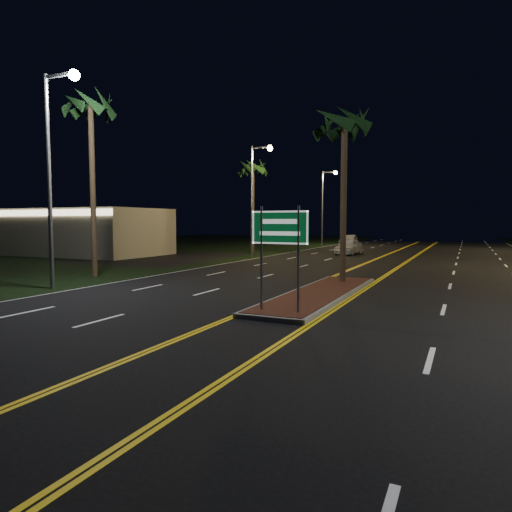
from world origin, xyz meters
The scene contains 13 objects.
ground centered at (0.00, 0.00, 0.00)m, with size 120.00×120.00×0.00m, color black.
grass_left centered at (-30.00, 25.00, 0.00)m, with size 40.00×110.00×0.01m, color black.
median_island centered at (0.00, 7.00, 0.08)m, with size 2.25×10.25×0.17m.
highway_sign centered at (0.00, 2.80, 2.40)m, with size 1.80×0.08×3.20m.
commercial_building centered at (-26.00, 19.99, 2.00)m, with size 15.00×8.12×4.00m.
streetlight_left_near centered at (-10.61, 4.00, 5.66)m, with size 1.91×0.44×9.00m.
streetlight_left_mid centered at (-10.61, 24.00, 5.66)m, with size 1.91×0.44×9.00m.
streetlight_left_far centered at (-10.61, 44.00, 5.66)m, with size 1.91×0.44×9.00m.
palm_median centered at (0.00, 10.50, 7.28)m, with size 2.40×2.40×8.30m.
palm_left_near centered at (-12.50, 8.00, 8.68)m, with size 2.40×2.40×9.80m.
palm_left_far centered at (-12.80, 28.00, 7.75)m, with size 2.40×2.40×8.80m.
car_near centered at (-4.44, 30.32, 0.81)m, with size 2.09×4.87×1.62m, color silver.
car_far centered at (-7.00, 40.88, 0.82)m, with size 2.10×4.90×1.63m, color #9EA1A8.
Camera 1 is at (5.12, -9.96, 2.86)m, focal length 32.00 mm.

